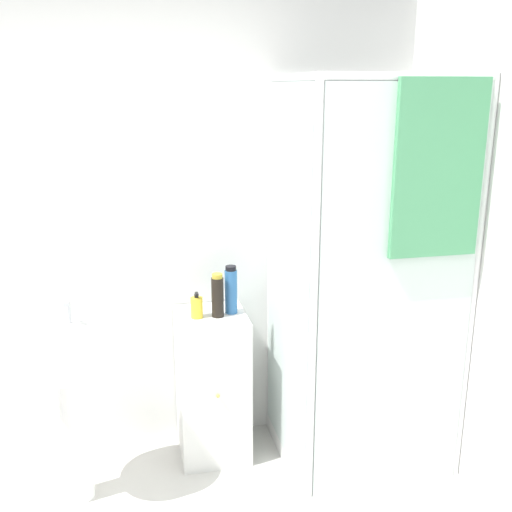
{
  "coord_description": "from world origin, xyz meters",
  "views": [
    {
      "loc": [
        0.07,
        -1.5,
        2.01
      ],
      "look_at": [
        0.67,
        1.16,
        1.23
      ],
      "focal_mm": 42.0,
      "sensor_mm": 36.0,
      "label": 1
    }
  ],
  "objects_px": {
    "shampoo_bottle_tall_black": "(218,296)",
    "shampoo_bottle_blue": "(231,290)",
    "sink": "(71,374)",
    "soap_dispenser": "(197,307)"
  },
  "relations": [
    {
      "from": "shampoo_bottle_tall_black",
      "to": "shampoo_bottle_blue",
      "type": "relative_size",
      "value": 0.9
    },
    {
      "from": "shampoo_bottle_tall_black",
      "to": "sink",
      "type": "bearing_deg",
      "value": -164.02
    },
    {
      "from": "sink",
      "to": "shampoo_bottle_blue",
      "type": "bearing_deg",
      "value": 16.95
    },
    {
      "from": "sink",
      "to": "shampoo_bottle_blue",
      "type": "relative_size",
      "value": 3.86
    },
    {
      "from": "sink",
      "to": "shampoo_bottle_tall_black",
      "type": "distance_m",
      "value": 0.82
    },
    {
      "from": "soap_dispenser",
      "to": "shampoo_bottle_tall_black",
      "type": "bearing_deg",
      "value": -4.02
    },
    {
      "from": "sink",
      "to": "shampoo_bottle_tall_black",
      "type": "bearing_deg",
      "value": 15.98
    },
    {
      "from": "soap_dispenser",
      "to": "shampoo_bottle_tall_black",
      "type": "height_order",
      "value": "shampoo_bottle_tall_black"
    },
    {
      "from": "soap_dispenser",
      "to": "shampoo_bottle_blue",
      "type": "distance_m",
      "value": 0.2
    },
    {
      "from": "soap_dispenser",
      "to": "shampoo_bottle_tall_black",
      "type": "xyz_separation_m",
      "value": [
        0.11,
        -0.01,
        0.06
      ]
    }
  ]
}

